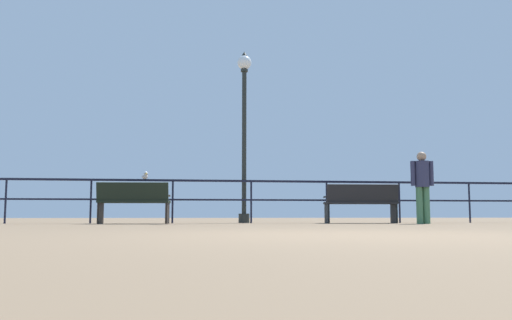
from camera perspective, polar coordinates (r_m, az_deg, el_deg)
name	(u,v)px	position (r m, az deg, el deg)	size (l,w,h in m)	color
ground_plane	(354,235)	(5.11, 10.34, -7.87)	(60.00, 60.00, 0.00)	#81684D
pier_railing	(251,191)	(12.48, -0.51, -3.35)	(25.31, 0.05, 1.00)	black
bench_near_left	(134,200)	(11.76, -12.89, -4.19)	(1.55, 0.77, 0.88)	black
bench_near_right	(361,201)	(12.38, 11.13, -4.32)	(1.66, 0.76, 0.87)	black
lamppost_center	(244,117)	(12.94, -1.26, 4.58)	(0.35, 0.35, 4.15)	#232825
person_by_bench	(422,182)	(12.04, 17.27, -2.27)	(0.49, 0.30, 1.54)	#41724D
seagull_on_rail	(145,176)	(12.41, -11.72, -1.65)	(0.19, 0.36, 0.17)	silver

